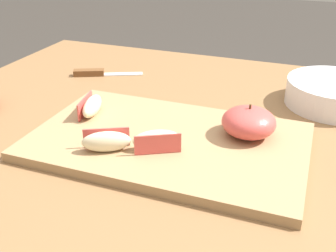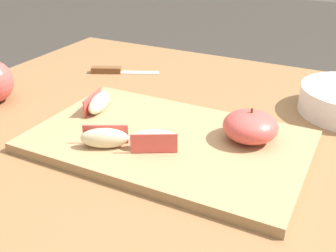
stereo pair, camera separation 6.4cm
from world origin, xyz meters
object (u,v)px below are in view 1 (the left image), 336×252
at_px(apple_wedge_front, 106,141).
at_px(paring_knife, 95,73).
at_px(cutting_board, 168,141).
at_px(ceramic_fruit_bowl, 336,92).
at_px(apple_half_skin_up, 249,122).
at_px(apple_wedge_near_knife, 92,106).
at_px(apple_wedge_back, 157,140).

height_order(apple_wedge_front, paring_knife, apple_wedge_front).
relative_size(cutting_board, ceramic_fruit_bowl, 2.32).
bearing_deg(apple_half_skin_up, apple_wedge_near_knife, -176.07).
distance_m(cutting_board, apple_wedge_front, 0.10).
xyz_separation_m(cutting_board, apple_half_skin_up, (0.12, 0.05, 0.03)).
bearing_deg(ceramic_fruit_bowl, apple_wedge_back, -129.14).
bearing_deg(apple_half_skin_up, cutting_board, -156.67).
xyz_separation_m(apple_wedge_front, paring_knife, (-0.21, 0.32, -0.03)).
distance_m(apple_wedge_back, ceramic_fruit_bowl, 0.40).
distance_m(apple_wedge_near_knife, paring_knife, 0.25).
bearing_deg(apple_wedge_near_knife, paring_knife, 118.90).
relative_size(apple_half_skin_up, apple_wedge_near_knife, 1.13).
bearing_deg(cutting_board, ceramic_fruit_bowl, 46.79).
bearing_deg(apple_wedge_near_knife, apple_wedge_front, -50.62).
bearing_deg(apple_wedge_front, apple_wedge_near_knife, 129.38).
xyz_separation_m(apple_half_skin_up, paring_knife, (-0.40, 0.20, -0.03)).
height_order(cutting_board, ceramic_fruit_bowl, ceramic_fruit_bowl).
height_order(apple_wedge_back, apple_wedge_front, same).
bearing_deg(apple_wedge_near_knife, apple_wedge_back, -25.79).
height_order(apple_wedge_back, apple_wedge_near_knife, same).
distance_m(paring_knife, ceramic_fruit_bowl, 0.53).
distance_m(apple_wedge_near_knife, apple_wedge_front, 0.13).
xyz_separation_m(apple_wedge_back, apple_wedge_near_knife, (-0.16, 0.08, 0.00)).
distance_m(apple_half_skin_up, paring_knife, 0.44).
xyz_separation_m(apple_wedge_back, ceramic_fruit_bowl, (0.25, 0.31, -0.00)).
bearing_deg(apple_wedge_back, cutting_board, 87.72).
height_order(apple_half_skin_up, apple_wedge_back, apple_half_skin_up).
bearing_deg(apple_half_skin_up, apple_wedge_front, -146.99).
distance_m(cutting_board, apple_wedge_back, 0.05).
distance_m(cutting_board, apple_wedge_near_knife, 0.16).
height_order(apple_wedge_near_knife, paring_knife, apple_wedge_near_knife).
bearing_deg(paring_knife, apple_wedge_near_knife, -61.10).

